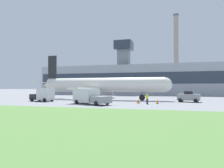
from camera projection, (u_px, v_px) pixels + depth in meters
The scene contains 10 objects.
ground_plane at pixel (109, 100), 45.31m from camera, with size 400.00×400.00×0.00m, color gray.
terminal_building at pixel (135, 79), 75.51m from camera, with size 67.56×11.01×18.79m.
smokestack_left at pixel (176, 53), 106.59m from camera, with size 2.62×2.62×38.33m.
airplane at pixel (101, 85), 45.13m from camera, with size 27.87×22.81×9.60m.
pushback_tug at pixel (189, 97), 38.68m from camera, with size 4.06×3.19×1.92m.
baggage_truck at pixel (43, 95), 40.28m from camera, with size 4.53×3.07×2.43m.
fuel_truck at pixel (89, 97), 33.66m from camera, with size 6.83×5.04×2.39m.
ground_crew_person at pixel (147, 99), 33.94m from camera, with size 0.53×0.53×1.68m.
traffic_cone_near_nose at pixel (138, 101), 35.69m from camera, with size 0.66×0.66×0.69m.
traffic_cone_wingtip at pixel (157, 102), 34.61m from camera, with size 0.51×0.51×0.75m.
Camera 1 is at (13.42, -43.32, 2.66)m, focal length 35.00 mm.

